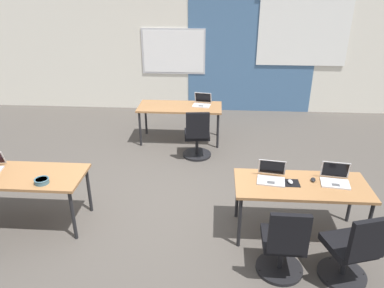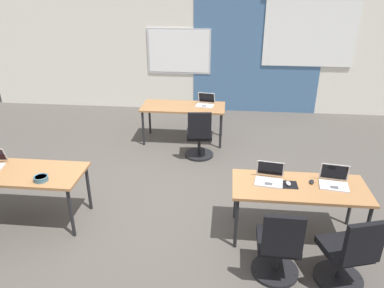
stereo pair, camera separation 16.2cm
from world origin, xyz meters
TOP-DOWN VIEW (x-y plane):
  - ground_plane at (0.00, 0.00)m, footprint 24.00×24.00m
  - back_wall_assembly at (0.06, 4.20)m, footprint 10.00×0.27m
  - desk_near_left at (-1.75, -0.60)m, footprint 1.60×0.70m
  - desk_near_right at (1.75, -0.60)m, footprint 1.60×0.70m
  - desk_far_center at (0.00, 2.20)m, footprint 1.60×0.70m
  - laptop_near_right_end at (2.16, -0.52)m, footprint 0.37×0.31m
  - mouse_near_right_end at (1.90, -0.51)m, footprint 0.08×0.11m
  - chair_near_right_end at (2.14, -1.39)m, footprint 0.55×0.60m
  - laptop_near_right_inner at (1.39, -0.52)m, footprint 0.37×0.34m
  - mousepad_near_right_inner at (1.61, -0.59)m, footprint 0.22×0.19m
  - mouse_near_right_inner at (1.61, -0.59)m, footprint 0.07×0.11m
  - chair_near_right_inner at (1.45, -1.35)m, footprint 0.52×0.54m
  - laptop_far_right at (0.42, 2.29)m, footprint 0.37×0.35m
  - chair_far_right at (0.37, 1.47)m, footprint 0.52×0.56m
  - snack_bowl at (-1.38, -0.79)m, footprint 0.18×0.18m

SIDE VIEW (x-z plane):
  - ground_plane at x=0.00m, z-range 0.00..0.00m
  - chair_near_right_end at x=2.14m, z-range -0.08..0.84m
  - chair_near_right_inner at x=1.45m, z-range -0.08..0.84m
  - chair_far_right at x=0.37m, z-range -0.08..0.84m
  - desk_near_left at x=-1.75m, z-range 0.30..1.02m
  - desk_near_right at x=1.75m, z-range 0.30..1.02m
  - desk_far_center at x=0.00m, z-range 0.30..1.02m
  - mousepad_near_right_inner at x=1.61m, z-range 0.72..0.72m
  - mouse_near_right_end at x=1.90m, z-range 0.72..0.75m
  - mouse_near_right_inner at x=1.61m, z-range 0.72..0.76m
  - snack_bowl at x=-1.38m, z-range 0.72..0.79m
  - laptop_far_right at x=0.42m, z-range 0.65..0.88m
  - laptop_near_right_inner at x=1.39m, z-range 0.65..0.89m
  - laptop_near_right_end at x=2.16m, z-range 0.65..0.89m
  - back_wall_assembly at x=0.06m, z-range 0.01..2.81m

